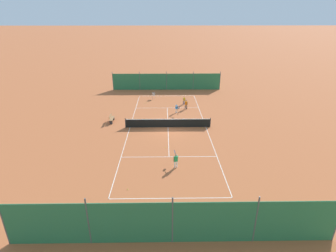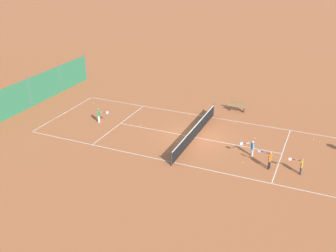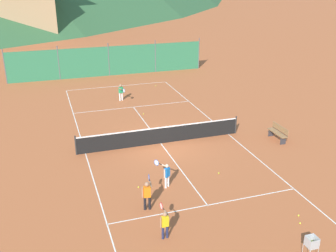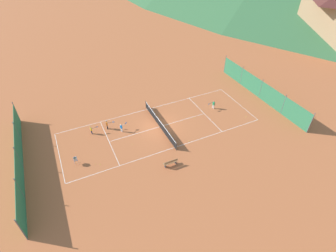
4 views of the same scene
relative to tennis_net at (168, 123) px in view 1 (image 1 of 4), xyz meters
The scene contains 19 objects.
ground_plane 0.50m from the tennis_net, ahead, with size 600.00×600.00×0.00m, color #B25B33.
court_line_markings 0.50m from the tennis_net, ahead, with size 8.25×23.85×0.01m.
tennis_net is the anchor object (origin of this frame).
windscreen_fence_far 15.52m from the tennis_net, 90.00° to the left, with size 17.28×0.08×2.90m.
windscreen_fence_near 15.52m from the tennis_net, 90.00° to the right, with size 17.28×0.08×2.90m.
player_far_service 8.08m from the tennis_net, 93.51° to the left, with size 0.40×1.06×1.22m.
player_far_baseline 8.12m from the tennis_net, 106.24° to the right, with size 0.37×0.95×1.09m.
player_near_baseline 6.34m from the tennis_net, 112.06° to the right, with size 0.54×1.00×1.24m.
player_near_service 4.61m from the tennis_net, 104.26° to the right, with size 0.51×0.96×1.13m.
tennis_ball_service_box 4.36m from the tennis_net, 26.40° to the left, with size 0.07×0.07×0.07m, color #CCE033.
tennis_ball_far_corner 4.82m from the tennis_net, 119.04° to the right, with size 0.07×0.07×0.07m, color #CCE033.
tennis_ball_mid_court 8.77m from the tennis_net, 69.57° to the right, with size 0.07×0.07×0.07m, color #CCE033.
tennis_ball_alley_left 9.10m from the tennis_net, 71.99° to the right, with size 0.07×0.07×0.07m, color #CCE033.
tennis_ball_by_net_right 11.33m from the tennis_net, 74.85° to the left, with size 0.07×0.07×0.07m, color #CCE033.
tennis_ball_by_net_left 4.78m from the tennis_net, 86.63° to the left, with size 0.07×0.07×0.07m, color #CCE033.
tennis_ball_alley_right 4.45m from the tennis_net, 69.26° to the right, with size 0.07×0.07×0.07m, color #CCE033.
tennis_ball_near_corner 3.73m from the tennis_net, behind, with size 0.07×0.07×0.07m, color #CCE033.
ball_hopper 10.58m from the tennis_net, 79.65° to the right, with size 0.36×0.36×0.89m.
courtside_bench 6.54m from the tennis_net, 14.20° to the right, with size 0.36×1.50×0.84m.
Camera 1 is at (0.38, 25.94, 11.16)m, focal length 28.00 mm.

